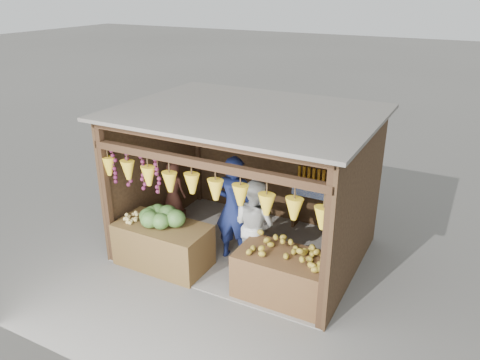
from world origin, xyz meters
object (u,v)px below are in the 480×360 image
Objects in this scene: vendor_seated at (173,187)px; woman_standing at (255,224)px; counter_left at (163,245)px; counter_right at (287,277)px; man_standing at (234,209)px.

woman_standing is at bearing 170.48° from vendor_seated.
counter_left reaches higher than counter_right.
man_standing is at bearing 6.72° from woman_standing.
vendor_seated is at bearing -25.07° from man_standing.
woman_standing is (1.43, 0.69, 0.43)m from counter_left.
counter_right is 1.55m from man_standing.
counter_left is at bearing 124.68° from vendor_seated.
man_standing is 0.47m from woman_standing.
counter_left is at bearing 42.52° from woman_standing.
woman_standing is 1.56× the size of vendor_seated.
woman_standing is at bearing 162.83° from man_standing.
counter_left is 0.99× the size of woman_standing.
counter_right is 3.23m from vendor_seated.
vendor_seated is at bearing 0.39° from woman_standing.
counter_right is at bearing 165.00° from vendor_seated.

